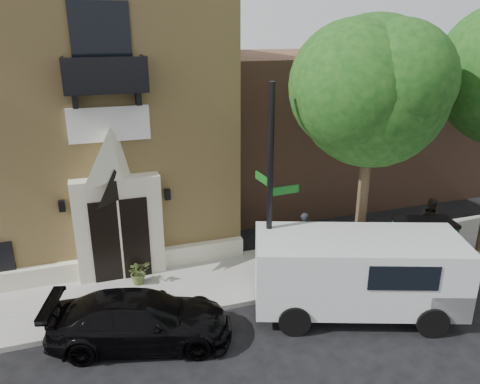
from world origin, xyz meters
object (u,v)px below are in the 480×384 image
object	(u,v)px
black_sedan	(141,320)
pedestrian_near	(303,235)
street_sign	(270,195)
dumpster	(423,238)
fire_hydrant	(365,259)
cargo_van	(365,272)
pedestrian_far	(429,220)

from	to	relation	value
black_sedan	pedestrian_near	bearing A→B (deg)	-50.51
street_sign	dumpster	xyz separation A→B (m)	(5.91, 0.61, -2.44)
fire_hydrant	street_sign	bearing A→B (deg)	-175.20
pedestrian_near	street_sign	bearing A→B (deg)	35.75
street_sign	black_sedan	bearing A→B (deg)	-171.52
cargo_van	street_sign	xyz separation A→B (m)	(-2.21, 1.50, 1.96)
cargo_van	fire_hydrant	bearing A→B (deg)	74.86
dumpster	pedestrian_near	xyz separation A→B (m)	(-3.92, 1.21, 0.16)
fire_hydrant	pedestrian_far	distance (m)	3.55
cargo_van	street_sign	distance (m)	3.31
fire_hydrant	pedestrian_near	distance (m)	2.15
pedestrian_far	black_sedan	bearing A→B (deg)	84.66
black_sedan	street_sign	distance (m)	4.65
cargo_van	dumpster	world-z (taller)	cargo_van
black_sedan	street_sign	world-z (taller)	street_sign
dumpster	black_sedan	bearing A→B (deg)	-159.31
black_sedan	pedestrian_near	xyz separation A→B (m)	(5.77, 2.70, 0.28)
cargo_van	fire_hydrant	xyz separation A→B (m)	(1.25, 1.79, -0.73)
cargo_van	dumpster	size ratio (longest dim) A/B	2.83
black_sedan	dumpster	distance (m)	9.80
fire_hydrant	pedestrian_near	world-z (taller)	pedestrian_near
fire_hydrant	pedestrian_near	bearing A→B (deg)	133.60
dumpster	pedestrian_far	bearing A→B (deg)	54.46
pedestrian_near	fire_hydrant	bearing A→B (deg)	126.96
pedestrian_near	pedestrian_far	size ratio (longest dim) A/B	0.95
fire_hydrant	dumpster	world-z (taller)	dumpster
dumpster	cargo_van	bearing A→B (deg)	-138.42
black_sedan	fire_hydrant	world-z (taller)	black_sedan
pedestrian_far	pedestrian_near	bearing A→B (deg)	67.57
street_sign	fire_hydrant	size ratio (longest dim) A/B	7.87
pedestrian_near	pedestrian_far	bearing A→B (deg)	168.52
pedestrian_near	pedestrian_far	world-z (taller)	pedestrian_far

